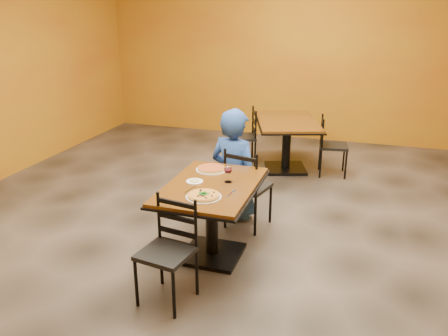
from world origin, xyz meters
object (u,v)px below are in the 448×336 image
(chair_main_far, at_px, (248,187))
(plate_main, at_px, (204,197))
(table_main, at_px, (212,204))
(side_plate, at_px, (195,181))
(diner, at_px, (234,163))
(pizza_main, at_px, (204,195))
(pizza_far, at_px, (211,168))
(table_second, at_px, (287,133))
(plate_far, at_px, (211,170))
(wine_glass, at_px, (228,173))
(chair_second_left, at_px, (242,137))
(chair_main_near, at_px, (166,254))
(chair_second_right, at_px, (334,146))

(chair_main_far, distance_m, plate_main, 1.11)
(table_main, bearing_deg, side_plate, 176.44)
(diner, distance_m, pizza_main, 1.29)
(chair_main_far, relative_size, pizza_far, 3.23)
(table_second, relative_size, plate_far, 4.78)
(table_main, height_order, plate_main, plate_main)
(plate_far, relative_size, wine_glass, 1.72)
(diner, bearing_deg, chair_main_far, 155.76)
(table_main, height_order, diner, diner)
(plate_main, height_order, side_plate, same)
(chair_second_left, bearing_deg, plate_far, -13.31)
(pizza_far, bearing_deg, chair_main_far, 53.49)
(chair_main_far, distance_m, chair_second_left, 2.03)
(chair_second_left, bearing_deg, chair_main_near, -15.69)
(chair_second_left, xyz_separation_m, wine_glass, (0.59, -2.59, 0.40))
(chair_second_left, distance_m, plate_far, 2.37)
(table_main, relative_size, chair_main_far, 1.36)
(chair_main_far, height_order, plate_far, chair_main_far)
(wine_glass, bearing_deg, plate_main, -102.59)
(chair_second_left, relative_size, pizza_main, 3.08)
(chair_main_far, xyz_separation_m, plate_main, (-0.12, -1.06, 0.30))
(chair_main_near, bearing_deg, plate_far, 99.71)
(table_second, bearing_deg, table_main, -94.53)
(diner, bearing_deg, table_main, 113.00)
(plate_main, xyz_separation_m, wine_glass, (0.09, 0.41, 0.08))
(chair_main_near, height_order, pizza_main, chair_main_near)
(chair_main_near, distance_m, wine_glass, 1.01)
(chair_main_near, bearing_deg, pizza_main, 81.59)
(side_plate, bearing_deg, pizza_far, 83.51)
(table_main, height_order, pizza_main, pizza_main)
(chair_main_near, height_order, chair_second_left, chair_second_left)
(chair_main_near, bearing_deg, wine_glass, 83.72)
(chair_main_near, distance_m, side_plate, 0.86)
(table_second, distance_m, chair_second_left, 0.68)
(table_main, xyz_separation_m, chair_second_right, (0.89, 2.69, -0.13))
(chair_main_far, xyz_separation_m, plate_far, (-0.29, -0.39, 0.30))
(chair_main_far, relative_size, chair_second_right, 1.07)
(chair_main_near, relative_size, diner, 0.69)
(chair_second_right, distance_m, pizza_far, 2.56)
(table_second, height_order, pizza_main, pizza_main)
(table_main, bearing_deg, wine_glass, 39.42)
(diner, xyz_separation_m, wine_glass, (0.19, -0.86, 0.21))
(chair_main_near, distance_m, pizza_main, 0.60)
(chair_main_near, height_order, wine_glass, wine_glass)
(table_second, distance_m, pizza_main, 3.01)
(chair_second_right, xyz_separation_m, pizza_far, (-1.02, -2.32, 0.35))
(wine_glass, bearing_deg, side_plate, -162.54)
(table_second, distance_m, chair_second_right, 0.69)
(plate_main, bearing_deg, chair_second_right, 74.15)
(table_second, bearing_deg, pizza_main, -93.39)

